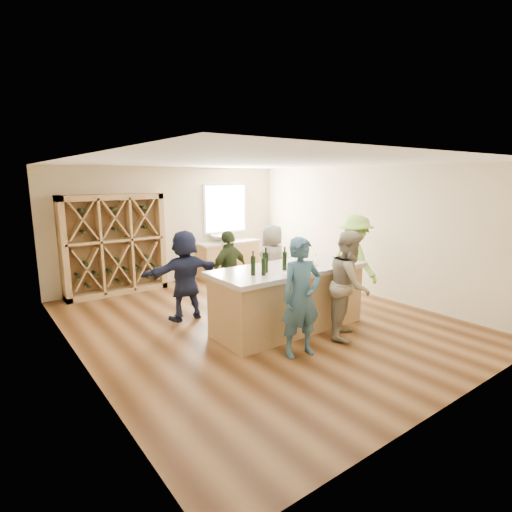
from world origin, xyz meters
TOP-DOWN VIEW (x-y plane):
  - floor at (0.00, 0.00)m, footprint 6.00×7.00m
  - ceiling at (0.00, 0.00)m, footprint 6.00×7.00m
  - wall_back at (0.00, 3.55)m, footprint 6.00×0.10m
  - wall_front at (0.00, -3.55)m, footprint 6.00×0.10m
  - wall_left at (-3.05, 0.00)m, footprint 0.10×7.00m
  - wall_right at (3.05, 0.00)m, footprint 0.10×7.00m
  - window_frame at (1.50, 3.47)m, footprint 1.30×0.06m
  - window_pane at (1.50, 3.44)m, footprint 1.18×0.01m
  - wine_rack at (-1.50, 3.27)m, footprint 2.20×0.45m
  - back_counter_base at (1.40, 3.20)m, footprint 1.60×0.58m
  - back_counter_top at (1.40, 3.20)m, footprint 1.70×0.62m
  - sink at (1.20, 3.20)m, footprint 0.54×0.54m
  - faucet at (1.20, 3.38)m, footprint 0.02×0.02m
  - tasting_counter_base at (0.20, -0.60)m, footprint 2.60×1.00m
  - tasting_counter_top at (0.20, -0.60)m, footprint 2.72×1.12m
  - wine_bottle_a at (-0.63, -0.71)m, footprint 0.10×0.10m
  - wine_bottle_b at (-0.51, -0.81)m, footprint 0.08×0.08m
  - wine_bottle_c at (-0.35, -0.68)m, footprint 0.09×0.09m
  - wine_bottle_e at (-0.01, -0.73)m, footprint 0.09×0.09m
  - wine_glass_a at (-0.10, -1.09)m, footprint 0.09×0.09m
  - wine_glass_b at (0.37, -1.03)m, footprint 0.08×0.08m
  - wine_glass_c at (0.84, -1.01)m, footprint 0.08×0.08m
  - wine_glass_d at (0.66, -0.80)m, footprint 0.10×0.10m
  - wine_glass_e at (1.19, -0.87)m, footprint 0.08×0.08m
  - tasting_menu_a at (-0.10, -0.99)m, footprint 0.21×0.28m
  - tasting_menu_b at (0.44, -1.02)m, footprint 0.30×0.35m
  - tasting_menu_c at (1.03, -0.96)m, footprint 0.31×0.38m
  - person_near_left at (-0.35, -1.50)m, footprint 0.71×0.58m
  - person_near_right at (0.75, -1.44)m, footprint 0.96×0.86m
  - person_server at (2.09, -0.42)m, footprint 0.78×1.27m
  - person_far_mid at (-0.16, 0.70)m, footprint 1.01×0.66m
  - person_far_right at (0.97, 0.80)m, footprint 0.91×0.74m
  - person_far_left at (-1.00, 0.87)m, footprint 1.54×0.61m

SIDE VIEW (x-z plane):
  - floor at x=0.00m, z-range -0.10..0.00m
  - back_counter_base at x=1.40m, z-range 0.00..0.86m
  - tasting_counter_base at x=0.20m, z-range 0.00..1.00m
  - person_far_mid at x=-0.16m, z-range 0.00..1.58m
  - person_far_right at x=0.97m, z-range 0.00..1.60m
  - person_far_left at x=-1.00m, z-range 0.00..1.64m
  - person_near_left at x=-0.35m, z-range 0.00..1.74m
  - person_near_right at x=0.75m, z-range 0.00..1.74m
  - back_counter_top at x=1.40m, z-range 0.86..0.92m
  - person_server at x=2.09m, z-range 0.00..1.84m
  - sink at x=1.20m, z-range 0.92..1.11m
  - tasting_counter_top at x=0.20m, z-range 1.00..1.08m
  - faucet at x=1.20m, z-range 0.92..1.22m
  - tasting_menu_a at x=-0.10m, z-range 1.08..1.08m
  - tasting_menu_b at x=0.44m, z-range 1.08..1.08m
  - tasting_menu_c at x=1.03m, z-range 1.08..1.08m
  - wine_rack at x=-1.50m, z-range 0.00..2.20m
  - wine_glass_b at x=0.37m, z-range 1.08..1.26m
  - wine_glass_c at x=0.84m, z-range 1.08..1.27m
  - wine_glass_e at x=1.19m, z-range 1.08..1.27m
  - wine_glass_a at x=-0.10m, z-range 1.08..1.27m
  - wine_glass_d at x=0.66m, z-range 1.08..1.28m
  - wine_bottle_b at x=-0.51m, z-range 1.08..1.35m
  - wine_bottle_a at x=-0.63m, z-range 1.08..1.38m
  - wine_bottle_e at x=-0.01m, z-range 1.08..1.38m
  - wine_bottle_c at x=-0.35m, z-range 1.08..1.40m
  - wall_back at x=0.00m, z-range 0.00..2.80m
  - wall_front at x=0.00m, z-range 0.00..2.80m
  - wall_left at x=-3.05m, z-range 0.00..2.80m
  - wall_right at x=3.05m, z-range 0.00..2.80m
  - window_frame at x=1.50m, z-range 1.10..2.40m
  - window_pane at x=1.50m, z-range 1.16..2.34m
  - ceiling at x=0.00m, z-range 2.80..2.90m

